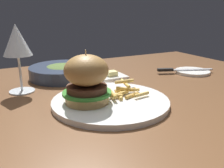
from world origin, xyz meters
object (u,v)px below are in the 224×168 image
Objects in this scene: burger_sandwich at (87,79)px; butter_dish at (112,78)px; wine_glass at (17,42)px; table_knife at (180,70)px; main_plate at (111,102)px; bread_plate at (192,72)px; soup_bowl at (63,71)px.

butter_dish is (0.16, 0.18, -0.06)m from burger_sandwich.
burger_sandwich is 0.25m from wine_glass.
wine_glass reaches higher than burger_sandwich.
burger_sandwich is 0.64× the size of table_knife.
butter_dish is at bearing 47.70° from burger_sandwich.
table_knife is (0.45, 0.16, -0.06)m from burger_sandwich.
bread_plate is (0.43, 0.15, -0.00)m from main_plate.
burger_sandwich is 0.52m from bread_plate.
wine_glass is 0.59m from table_knife.
burger_sandwich reaches higher than table_knife.
bread_plate is at bearing -6.22° from wine_glass.
table_knife is at bearing -4.87° from wine_glass.
bread_plate is (0.62, -0.07, -0.14)m from wine_glass.
bread_plate is 0.05m from table_knife.
burger_sandwich reaches higher than main_plate.
main_plate is at bearing -118.36° from butter_dish.
wine_glass is at bearing 131.42° from main_plate.
burger_sandwich is at bearing -164.50° from bread_plate.
burger_sandwich is 0.25m from butter_dish.
table_knife is 2.16× the size of butter_dish.
butter_dish is at bearing -44.17° from soup_bowl.
butter_dish is 0.40× the size of soup_bowl.
main_plate is 2.29× the size of burger_sandwich.
table_knife is (-0.05, 0.02, 0.01)m from bread_plate.
burger_sandwich reaches higher than butter_dish.
wine_glass is 0.84× the size of soup_bowl.
butter_dish is at bearing 61.64° from main_plate.
wine_glass is at bearing 121.67° from burger_sandwich.
wine_glass is at bearing -147.61° from soup_bowl.
butter_dish is 0.18m from soup_bowl.
bread_plate is at bearing -21.65° from table_knife.
main_plate is at bearing -161.41° from bread_plate.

